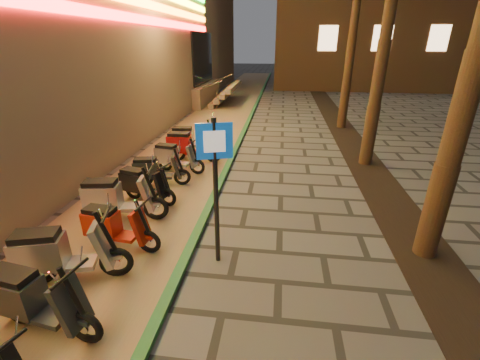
# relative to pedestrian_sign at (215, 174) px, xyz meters

# --- Properties ---
(ground) EXTENTS (120.00, 120.00, 0.00)m
(ground) POSITION_rel_pedestrian_sign_xyz_m (0.30, -1.29, -1.74)
(ground) COLOR #474442
(ground) RESTS_ON ground
(parking_strip) EXTENTS (3.40, 60.00, 0.01)m
(parking_strip) POSITION_rel_pedestrian_sign_xyz_m (-2.30, 8.71, -1.73)
(parking_strip) COLOR #8C7251
(parking_strip) RESTS_ON ground
(green_curb) EXTENTS (0.18, 60.00, 0.10)m
(green_curb) POSITION_rel_pedestrian_sign_xyz_m (-0.60, 8.71, -1.69)
(green_curb) COLOR #266531
(green_curb) RESTS_ON ground
(planting_strip) EXTENTS (1.20, 40.00, 0.02)m
(planting_strip) POSITION_rel_pedestrian_sign_xyz_m (3.90, 3.71, -1.73)
(planting_strip) COLOR black
(planting_strip) RESTS_ON ground
(pedestrian_sign) EXTENTS (0.58, 0.20, 2.68)m
(pedestrian_sign) POSITION_rel_pedestrian_sign_xyz_m (0.00, 0.00, 0.00)
(pedestrian_sign) COLOR black
(pedestrian_sign) RESTS_ON ground
(scooter_4) EXTENTS (1.72, 0.71, 1.21)m
(scooter_4) POSITION_rel_pedestrian_sign_xyz_m (-2.21, -1.85, -1.21)
(scooter_4) COLOR black
(scooter_4) RESTS_ON ground
(scooter_5) EXTENTS (1.82, 0.94, 1.29)m
(scooter_5) POSITION_rel_pedestrian_sign_xyz_m (-2.48, -0.89, -1.18)
(scooter_5) COLOR black
(scooter_5) RESTS_ON ground
(scooter_6) EXTENTS (1.57, 0.60, 1.10)m
(scooter_6) POSITION_rel_pedestrian_sign_xyz_m (-2.09, 0.15, -1.26)
(scooter_6) COLOR black
(scooter_6) RESTS_ON ground
(scooter_7) EXTENTS (1.84, 0.77, 1.29)m
(scooter_7) POSITION_rel_pedestrian_sign_xyz_m (-2.53, 1.15, -1.18)
(scooter_7) COLOR black
(scooter_7) RESTS_ON ground
(scooter_8) EXTENTS (1.54, 0.76, 1.09)m
(scooter_8) POSITION_rel_pedestrian_sign_xyz_m (-2.35, 2.15, -1.26)
(scooter_8) COLOR black
(scooter_8) RESTS_ON ground
(scooter_9) EXTENTS (1.55, 0.73, 1.09)m
(scooter_9) POSITION_rel_pedestrian_sign_xyz_m (-2.37, 3.08, -1.26)
(scooter_9) COLOR black
(scooter_9) RESTS_ON ground
(scooter_10) EXTENTS (1.60, 0.65, 1.12)m
(scooter_10) POSITION_rel_pedestrian_sign_xyz_m (-2.19, 4.21, -1.25)
(scooter_10) COLOR black
(scooter_10) RESTS_ON ground
(scooter_11) EXTENTS (1.81, 0.64, 1.28)m
(scooter_11) POSITION_rel_pedestrian_sign_xyz_m (-2.04, 5.20, -1.18)
(scooter_11) COLOR black
(scooter_11) RESTS_ON ground
(scooter_12) EXTENTS (1.78, 0.66, 1.25)m
(scooter_12) POSITION_rel_pedestrian_sign_xyz_m (-2.18, 6.07, -1.20)
(scooter_12) COLOR black
(scooter_12) RESTS_ON ground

